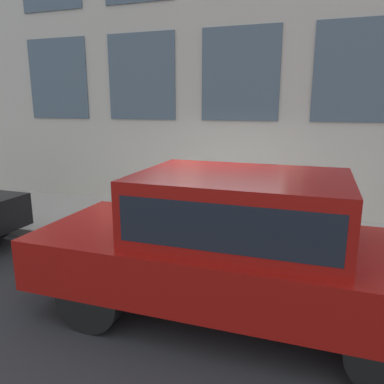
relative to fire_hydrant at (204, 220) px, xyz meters
name	(u,v)px	position (x,y,z in m)	size (l,w,h in m)	color
ground_plane	(201,262)	(-0.39, -0.06, -0.60)	(80.00, 80.00, 0.00)	#2D2D30
sidewalk	(221,231)	(0.99, -0.06, -0.52)	(2.76, 60.00, 0.16)	#B2ADA3
fire_hydrant	(204,220)	(0.00, 0.00, 0.00)	(0.31, 0.43, 0.87)	gold
person	(181,193)	(0.32, 0.56, 0.37)	(0.33, 0.22, 1.35)	navy
parked_car_red_near	(240,240)	(-1.80, -0.99, 0.39)	(1.94, 5.01, 1.79)	black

